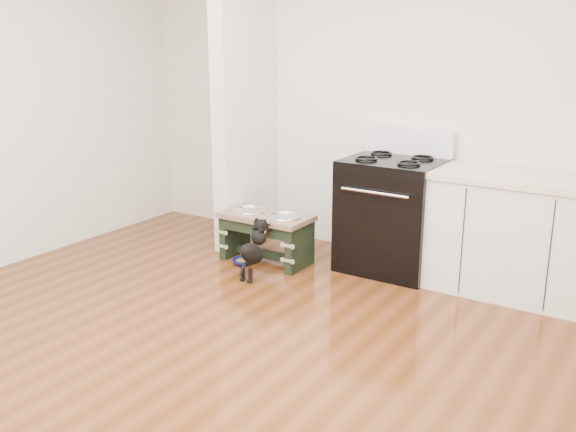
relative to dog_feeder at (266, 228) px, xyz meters
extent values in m
plane|color=#4E260D|center=(0.71, -1.73, -0.30)|extent=(5.00, 5.00, 0.00)
plane|color=silver|center=(0.71, 0.77, 1.05)|extent=(5.00, 0.00, 5.00)
cube|color=silver|center=(-0.47, 0.37, 1.05)|extent=(0.15, 0.80, 2.70)
cube|color=black|center=(0.96, 0.43, 0.16)|extent=(0.76, 0.65, 0.92)
cube|color=black|center=(0.96, 0.12, 0.10)|extent=(0.58, 0.02, 0.50)
cylinder|color=silver|center=(0.96, 0.08, 0.42)|extent=(0.56, 0.02, 0.02)
cube|color=white|center=(0.96, 0.70, 0.73)|extent=(0.76, 0.08, 0.22)
torus|color=black|center=(0.78, 0.29, 0.63)|extent=(0.18, 0.18, 0.02)
torus|color=black|center=(1.14, 0.29, 0.63)|extent=(0.18, 0.18, 0.02)
torus|color=black|center=(0.78, 0.57, 0.63)|extent=(0.18, 0.18, 0.02)
torus|color=black|center=(1.14, 0.57, 0.63)|extent=(0.18, 0.18, 0.02)
cube|color=silver|center=(1.94, 0.45, 0.13)|extent=(1.20, 0.60, 0.86)
cube|color=beige|center=(1.94, 0.45, 0.58)|extent=(1.24, 0.64, 0.05)
cube|color=black|center=(1.94, 0.19, -0.25)|extent=(1.20, 0.06, 0.10)
cube|color=black|center=(-0.34, 0.01, -0.11)|extent=(0.06, 0.37, 0.38)
cube|color=black|center=(0.34, 0.01, -0.11)|extent=(0.06, 0.37, 0.38)
cube|color=black|center=(0.00, -0.16, 0.03)|extent=(0.61, 0.03, 0.09)
cube|color=black|center=(0.00, 0.01, -0.24)|extent=(0.61, 0.06, 0.06)
cube|color=brown|center=(0.00, 0.01, 0.10)|extent=(0.77, 0.41, 0.04)
cylinder|color=silver|center=(-0.18, 0.01, 0.10)|extent=(0.26, 0.26, 0.05)
cylinder|color=silver|center=(0.18, 0.01, 0.10)|extent=(0.26, 0.26, 0.05)
torus|color=silver|center=(-0.18, 0.01, 0.13)|extent=(0.30, 0.30, 0.02)
torus|color=silver|center=(0.18, 0.01, 0.13)|extent=(0.30, 0.30, 0.02)
cylinder|color=black|center=(0.10, -0.47, -0.24)|extent=(0.03, 0.03, 0.12)
cylinder|color=black|center=(0.17, -0.47, -0.24)|extent=(0.03, 0.03, 0.12)
sphere|color=black|center=(0.10, -0.48, -0.29)|extent=(0.04, 0.04, 0.04)
sphere|color=black|center=(0.17, -0.48, -0.29)|extent=(0.04, 0.04, 0.04)
ellipsoid|color=black|center=(0.14, -0.39, -0.09)|extent=(0.13, 0.31, 0.28)
sphere|color=black|center=(0.14, -0.29, 0.02)|extent=(0.13, 0.13, 0.13)
sphere|color=black|center=(0.14, -0.26, 0.11)|extent=(0.11, 0.11, 0.11)
sphere|color=black|center=(0.10, -0.18, 0.11)|extent=(0.04, 0.04, 0.04)
sphere|color=black|center=(0.17, -0.18, 0.11)|extent=(0.04, 0.04, 0.04)
cylinder|color=black|center=(0.14, -0.51, -0.18)|extent=(0.02, 0.09, 0.10)
torus|color=#EC4572|center=(0.14, -0.27, 0.06)|extent=(0.10, 0.07, 0.10)
imported|color=#0B1451|center=(-0.12, -0.18, -0.27)|extent=(0.17, 0.17, 0.05)
cylinder|color=#543518|center=(-0.12, -0.18, -0.27)|extent=(0.11, 0.11, 0.02)
camera|label=1|loc=(2.98, -4.25, 1.58)|focal=40.00mm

